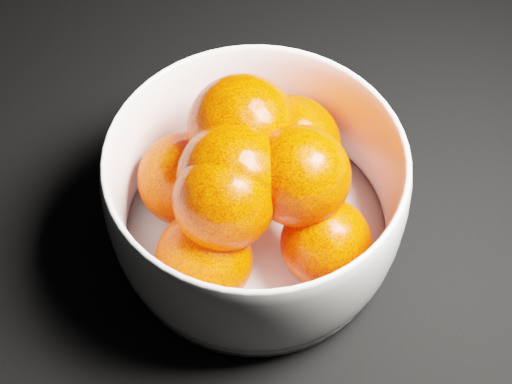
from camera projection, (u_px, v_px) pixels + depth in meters
bowl at (256, 196)px, 0.48m from camera, size 0.20×0.20×0.10m
orange_pile at (251, 180)px, 0.47m from camera, size 0.17×0.16×0.11m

